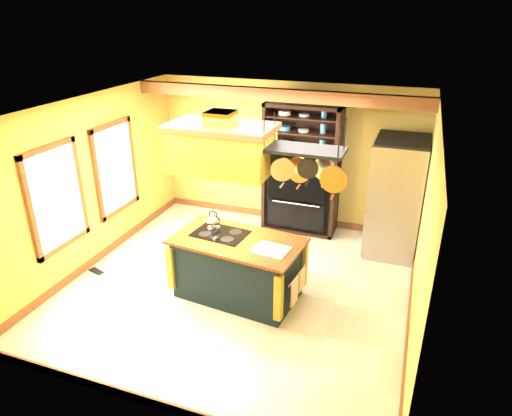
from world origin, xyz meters
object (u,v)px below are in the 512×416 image
Objects in this scene: kitchen_island at (238,267)px; pot_rack at (305,160)px; range_hood at (221,147)px; hutch at (301,183)px; refrigerator at (395,199)px.

pot_rack is (0.92, -0.00, 1.72)m from kitchen_island.
range_hood reaches higher than hutch.
range_hood reaches higher than kitchen_island.
refrigerator is at bearing 53.82° from kitchen_island.
pot_rack is (1.11, -0.00, -0.05)m from range_hood.
range_hood is 3.32m from refrigerator.
hutch is (0.48, 2.50, -1.32)m from range_hood.
refrigerator is at bearing 44.89° from range_hood.
kitchen_island is 1.38× the size of range_hood.
refrigerator reaches higher than kitchen_island.
pot_rack is 2.70m from refrigerator.
range_hood is 1.11m from pot_rack.
kitchen_island is 2.56m from hutch.
hutch is (-0.64, 2.50, -1.27)m from pot_rack.
range_hood is 0.58× the size of hutch.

